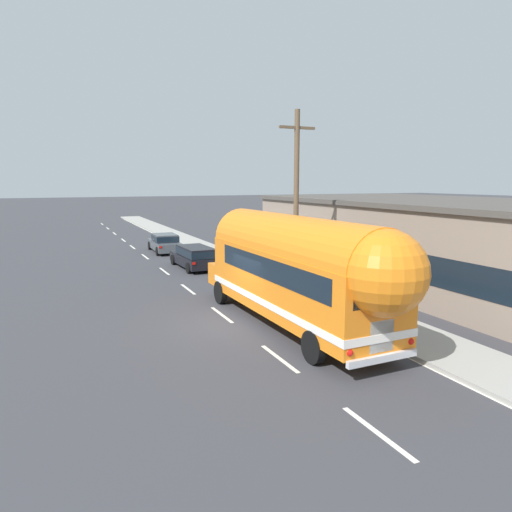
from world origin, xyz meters
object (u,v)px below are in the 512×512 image
at_px(car_second, 165,242).
at_px(painted_bus, 299,268).
at_px(utility_pole, 296,201).
at_px(car_lead, 195,256).

bearing_deg(car_second, painted_bus, -89.98).
bearing_deg(painted_bus, utility_pole, 62.62).
xyz_separation_m(painted_bus, car_second, (-0.01, 20.70, -1.56)).
bearing_deg(car_lead, painted_bus, -90.48).
bearing_deg(car_second, car_lead, -89.10).
distance_m(painted_bus, car_lead, 13.33).
distance_m(utility_pole, painted_bus, 5.91).
height_order(utility_pole, car_lead, utility_pole).
height_order(utility_pole, painted_bus, utility_pole).
xyz_separation_m(painted_bus, car_lead, (0.11, 13.24, -1.51)).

